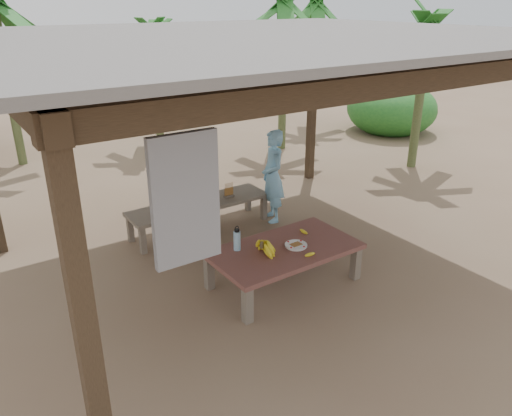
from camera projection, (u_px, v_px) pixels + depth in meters
ground at (258, 263)px, 6.73m from camera, size 80.00×80.00×0.00m
pavilion at (258, 48)px, 5.64m from camera, size 6.60×5.60×2.95m
work_table at (284, 252)px, 6.08m from camera, size 1.81×1.02×0.50m
bench at (200, 206)px, 7.54m from camera, size 2.21×0.62×0.45m
ripe_banana_bunch at (262, 248)px, 5.84m from camera, size 0.32×0.27×0.19m
plate at (296, 245)px, 6.07m from camera, size 0.27×0.27×0.04m
loose_banana_front at (310, 254)px, 5.85m from camera, size 0.18×0.07×0.04m
loose_banana_side at (304, 232)px, 6.42m from camera, size 0.06×0.14×0.04m
water_flask at (237, 240)px, 5.95m from camera, size 0.08×0.08×0.31m
green_banana_stalk at (186, 196)px, 7.34m from camera, size 0.29×0.29×0.32m
cooking_pot at (207, 194)px, 7.59m from camera, size 0.22×0.22×0.19m
skewer_rack at (229, 190)px, 7.69m from camera, size 0.18×0.08×0.24m
woman at (273, 176)px, 7.77m from camera, size 0.49×0.62×1.47m
banana_plant_ne at (284, 15)px, 10.74m from camera, size 1.80×1.80×3.46m
banana_plant_n at (153, 47)px, 11.10m from camera, size 1.80×1.80×2.78m
banana_plant_e at (427, 39)px, 9.61m from camera, size 1.80×1.80×3.05m
banana_plant_far at (316, 14)px, 13.08m from camera, size 1.80×1.80×3.41m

